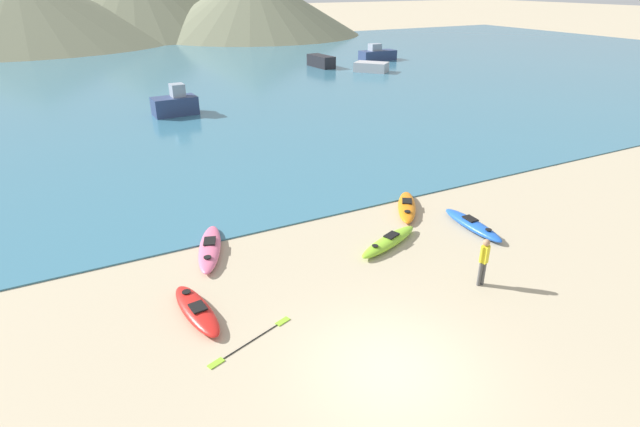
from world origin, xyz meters
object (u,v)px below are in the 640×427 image
at_px(kayak_on_sand_4, 472,225).
at_px(loose_paddle, 251,341).
at_px(moored_boat_2, 175,104).
at_px(kayak_on_sand_0, 389,241).
at_px(person_near_foreground, 484,259).
at_px(kayak_on_sand_3, 407,207).
at_px(kayak_on_sand_1, 210,248).
at_px(moored_boat_1, 377,54).
at_px(moored_boat_3, 371,67).
at_px(moored_boat_0, 321,61).
at_px(kayak_on_sand_2, 197,310).

height_order(kayak_on_sand_4, loose_paddle, kayak_on_sand_4).
bearing_deg(moored_boat_2, kayak_on_sand_0, -84.20).
xyz_separation_m(kayak_on_sand_0, person_near_foreground, (1.11, -3.51, 0.76)).
height_order(kayak_on_sand_3, moored_boat_2, moored_boat_2).
height_order(kayak_on_sand_3, person_near_foreground, person_near_foreground).
relative_size(person_near_foreground, loose_paddle, 0.61).
height_order(kayak_on_sand_1, loose_paddle, kayak_on_sand_1).
relative_size(kayak_on_sand_3, moored_boat_2, 0.96).
height_order(moored_boat_2, loose_paddle, moored_boat_2).
distance_m(kayak_on_sand_4, moored_boat_2, 24.44).
xyz_separation_m(kayak_on_sand_1, moored_boat_2, (3.60, 20.73, 0.64)).
bearing_deg(moored_boat_1, loose_paddle, -127.28).
bearing_deg(kayak_on_sand_3, moored_boat_3, 59.46).
distance_m(kayak_on_sand_1, moored_boat_2, 21.05).
xyz_separation_m(moored_boat_0, moored_boat_1, (8.51, 1.53, 0.04)).
bearing_deg(moored_boat_0, kayak_on_sand_1, -123.22).
bearing_deg(moored_boat_1, moored_boat_2, -150.26).
xyz_separation_m(kayak_on_sand_1, moored_boat_1, (31.53, 36.69, 0.56)).
bearing_deg(person_near_foreground, loose_paddle, 174.05).
relative_size(kayak_on_sand_4, loose_paddle, 1.20).
bearing_deg(kayak_on_sand_0, moored_boat_3, 57.97).
distance_m(kayak_on_sand_4, moored_boat_0, 40.38).
bearing_deg(loose_paddle, kayak_on_sand_4, 13.09).
bearing_deg(loose_paddle, moored_boat_2, 81.22).
xyz_separation_m(kayak_on_sand_1, person_near_foreground, (7.08, -6.07, 0.76)).
xyz_separation_m(kayak_on_sand_1, moored_boat_0, (23.02, 35.16, 0.51)).
bearing_deg(moored_boat_3, kayak_on_sand_4, -116.84).
xyz_separation_m(kayak_on_sand_2, moored_boat_0, (24.42, 38.60, 0.51)).
distance_m(moored_boat_1, moored_boat_3, 8.59).
height_order(kayak_on_sand_4, moored_boat_3, moored_boat_3).
distance_m(kayak_on_sand_1, person_near_foreground, 9.35).
bearing_deg(moored_boat_1, kayak_on_sand_4, -118.90).
xyz_separation_m(kayak_on_sand_2, moored_boat_1, (32.93, 40.12, 0.56)).
bearing_deg(kayak_on_sand_2, kayak_on_sand_0, 6.81).
xyz_separation_m(kayak_on_sand_1, loose_paddle, (-0.42, -5.29, -0.16)).
relative_size(moored_boat_1, loose_paddle, 1.66).
relative_size(kayak_on_sand_1, moored_boat_3, 0.91).
xyz_separation_m(kayak_on_sand_3, kayak_on_sand_4, (1.23, -2.60, 0.00)).
relative_size(kayak_on_sand_2, moored_boat_3, 0.76).
xyz_separation_m(kayak_on_sand_0, kayak_on_sand_4, (3.69, -0.39, 0.00)).
xyz_separation_m(kayak_on_sand_1, kayak_on_sand_4, (9.66, -2.94, 0.00)).
bearing_deg(moored_boat_0, moored_boat_3, -58.29).
relative_size(kayak_on_sand_3, moored_boat_1, 0.68).
bearing_deg(loose_paddle, kayak_on_sand_0, 23.14).
bearing_deg(kayak_on_sand_1, loose_paddle, -94.52).
bearing_deg(loose_paddle, person_near_foreground, -5.95).
height_order(kayak_on_sand_1, moored_boat_1, moored_boat_1).
distance_m(kayak_on_sand_1, moored_boat_1, 48.38).
distance_m(person_near_foreground, moored_boat_3, 40.77).
xyz_separation_m(kayak_on_sand_2, person_near_foreground, (8.48, -2.63, 0.76)).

